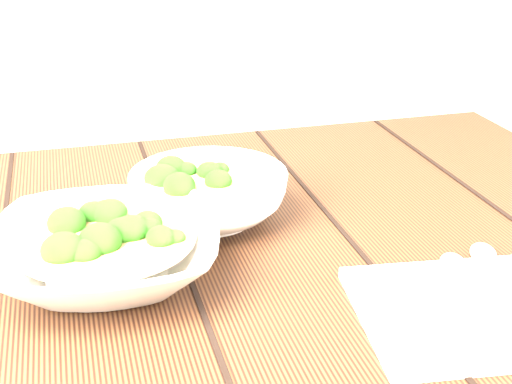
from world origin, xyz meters
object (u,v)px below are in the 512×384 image
Objects in this scene: table at (201,337)px; soup_bowl_front at (106,251)px; trivet at (199,207)px; napkin at (473,311)px; soup_bowl_back at (209,194)px.

soup_bowl_front reaches higher than table.
soup_bowl_front is at bearing -134.21° from trivet.
table is 0.16m from trivet.
napkin is (0.21, -0.30, -0.01)m from trivet.
soup_bowl_front is 0.38m from napkin.
trivet is at bearing 45.79° from soup_bowl_front.
napkin is (0.34, -0.17, -0.03)m from soup_bowl_front.
trivet is (-0.01, 0.01, -0.02)m from soup_bowl_back.
soup_bowl_back is 2.65× the size of trivet.
soup_bowl_back is 1.12× the size of napkin.
trivet is 0.37m from napkin.
trivet reaches higher than napkin.
soup_bowl_back is at bearing 69.35° from table.
napkin is at bearing -40.99° from table.
soup_bowl_front is at bearing 160.64° from napkin.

